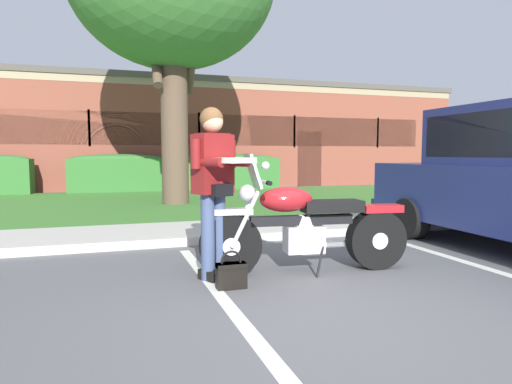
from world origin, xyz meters
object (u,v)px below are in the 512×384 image
object	(u,v)px
hedge_center_left	(117,173)
brick_building	(180,137)
rider_person	(214,179)
handbag	(231,273)
hedge_center_right	(230,171)
motorcycle	(313,226)

from	to	relation	value
hedge_center_left	brick_building	distance (m)	6.67
rider_person	handbag	distance (m)	0.94
handbag	brick_building	xyz separation A→B (m)	(1.81, 16.60, 1.86)
handbag	hedge_center_right	xyz separation A→B (m)	(2.70, 10.70, 0.51)
rider_person	handbag	bearing A→B (deg)	-77.65
handbag	hedge_center_left	size ratio (longest dim) A/B	0.12
hedge_center_right	brick_building	distance (m)	6.11
hedge_center_right	handbag	bearing A→B (deg)	-104.18
hedge_center_right	motorcycle	bearing A→B (deg)	-99.46
brick_building	motorcycle	bearing A→B (deg)	-92.96
rider_person	hedge_center_right	size ratio (longest dim) A/B	0.51
rider_person	brick_building	distance (m)	16.38
rider_person	hedge_center_right	bearing A→B (deg)	74.96
handbag	motorcycle	bearing A→B (deg)	17.12
hedge_center_right	hedge_center_left	bearing A→B (deg)	180.00
rider_person	hedge_center_right	distance (m)	10.72
motorcycle	rider_person	world-z (taller)	rider_person
motorcycle	hedge_center_right	xyz separation A→B (m)	(1.73, 10.40, 0.16)
handbag	brick_building	world-z (taller)	brick_building
rider_person	motorcycle	bearing A→B (deg)	-3.02
hedge_center_left	brick_building	xyz separation A→B (m)	(2.80, 5.90, 1.36)
handbag	hedge_center_right	distance (m)	11.05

